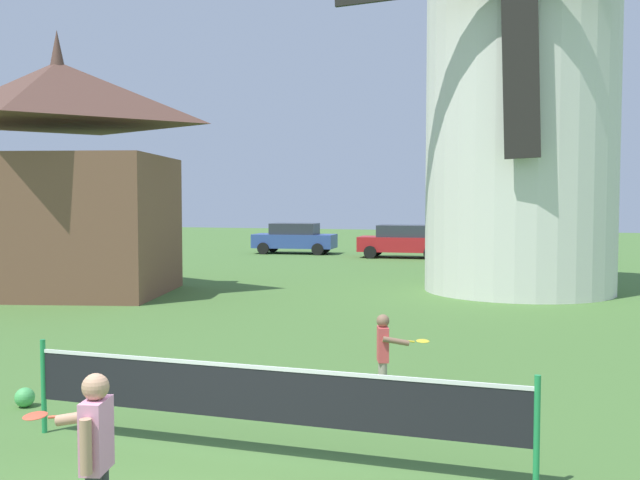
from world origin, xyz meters
TOP-DOWN VIEW (x-y plane):
  - windmill at (2.32, 17.11)m, footprint 9.67×6.32m
  - tennis_net at (0.23, 2.03)m, footprint 5.56×0.06m
  - player_near at (-0.28, -0.14)m, footprint 0.83×0.46m
  - player_far at (0.98, 4.57)m, footprint 0.77×0.38m
  - stray_ball at (-3.46, 2.81)m, footprint 0.26×0.26m
  - parked_car_blue at (-9.17, 29.25)m, footprint 4.30×2.15m
  - parked_car_red at (-3.36, 28.30)m, footprint 4.20×2.06m
  - parked_car_green at (2.62, 28.47)m, footprint 4.62×2.39m
  - chapel at (-10.33, 12.40)m, footprint 7.24×6.02m

SIDE VIEW (x-z plane):
  - stray_ball at x=-3.46m, z-range 0.00..0.26m
  - player_far at x=0.98m, z-range 0.08..1.25m
  - tennis_net at x=0.23m, z-range 0.14..1.24m
  - player_near at x=-0.28m, z-range 0.09..1.48m
  - parked_car_red at x=-3.36m, z-range 0.03..1.59m
  - parked_car_blue at x=-9.17m, z-range 0.03..1.59m
  - parked_car_green at x=2.62m, z-range 0.03..1.59m
  - chapel at x=-10.33m, z-range -0.52..7.08m
  - windmill at x=2.32m, z-range -0.32..13.13m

